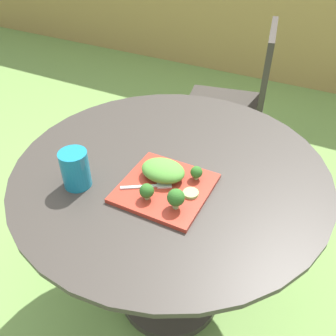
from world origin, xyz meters
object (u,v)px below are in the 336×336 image
at_px(salad_plate, 165,188).
at_px(fork, 151,186).
at_px(patio_chair, 242,95).
at_px(drinking_glass, 76,171).

distance_m(salad_plate, fork, 0.04).
height_order(patio_chair, salad_plate, patio_chair).
height_order(drinking_glass, fork, drinking_glass).
bearing_deg(drinking_glass, salad_plate, 21.71).
bearing_deg(fork, salad_plate, 29.74).
relative_size(salad_plate, fork, 1.87).
relative_size(drinking_glass, fork, 0.86).
bearing_deg(fork, patio_chair, 92.63).
distance_m(salad_plate, drinking_glass, 0.27).
bearing_deg(salad_plate, fork, -150.26).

